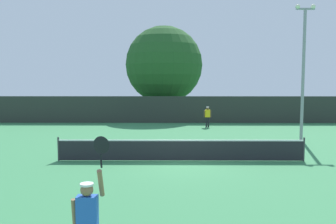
# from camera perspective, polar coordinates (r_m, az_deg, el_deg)

# --- Properties ---
(ground_plane) EXTENTS (120.00, 120.00, 0.00)m
(ground_plane) POSITION_cam_1_polar(r_m,az_deg,el_deg) (15.83, 2.09, -7.95)
(ground_plane) COLOR #387F4C
(tennis_net) EXTENTS (11.03, 0.08, 1.07)m
(tennis_net) POSITION_cam_1_polar(r_m,az_deg,el_deg) (15.73, 2.10, -6.13)
(tennis_net) COLOR #232328
(tennis_net) RESTS_ON ground
(perimeter_fence) EXTENTS (37.55, 0.12, 2.28)m
(perimeter_fence) POSITION_cam_1_polar(r_m,az_deg,el_deg) (29.91, 1.30, 0.40)
(perimeter_fence) COLOR #2D332D
(perimeter_fence) RESTS_ON ground
(player_serving) EXTENTS (0.68, 0.40, 2.55)m
(player_serving) POSITION_cam_1_polar(r_m,az_deg,el_deg) (6.89, -12.86, -15.77)
(player_serving) COLOR blue
(player_serving) RESTS_ON ground
(player_receiving) EXTENTS (0.57, 0.23, 1.58)m
(player_receiving) POSITION_cam_1_polar(r_m,az_deg,el_deg) (27.23, 6.43, -0.46)
(player_receiving) COLOR yellow
(player_receiving) RESTS_ON ground
(tennis_ball) EXTENTS (0.07, 0.07, 0.07)m
(tennis_ball) POSITION_cam_1_polar(r_m,az_deg,el_deg) (17.73, -4.82, -6.45)
(tennis_ball) COLOR #CCE033
(tennis_ball) RESTS_ON ground
(light_pole) EXTENTS (1.18, 0.28, 8.05)m
(light_pole) POSITION_cam_1_polar(r_m,az_deg,el_deg) (22.49, 21.16, 7.33)
(light_pole) COLOR gray
(light_pole) RESTS_ON ground
(large_tree) EXTENTS (7.52, 7.52, 8.92)m
(large_tree) POSITION_cam_1_polar(r_m,az_deg,el_deg) (34.64, -0.66, 7.68)
(large_tree) COLOR brown
(large_tree) RESTS_ON ground
(parked_car_near) EXTENTS (2.42, 4.41, 1.69)m
(parked_car_near) POSITION_cam_1_polar(r_m,az_deg,el_deg) (36.28, -12.20, 0.53)
(parked_car_near) COLOR black
(parked_car_near) RESTS_ON ground
(parked_car_mid) EXTENTS (1.93, 4.22, 1.69)m
(parked_car_mid) POSITION_cam_1_polar(r_m,az_deg,el_deg) (38.81, -3.95, 0.92)
(parked_car_mid) COLOR navy
(parked_car_mid) RESTS_ON ground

